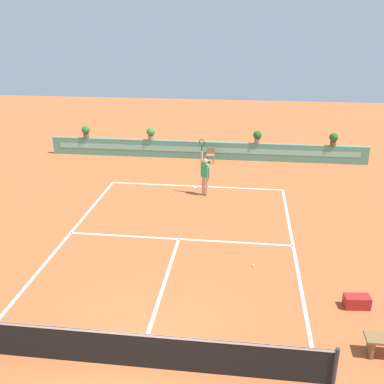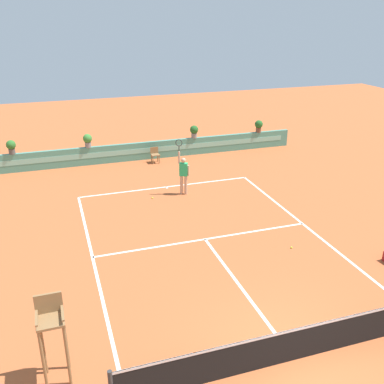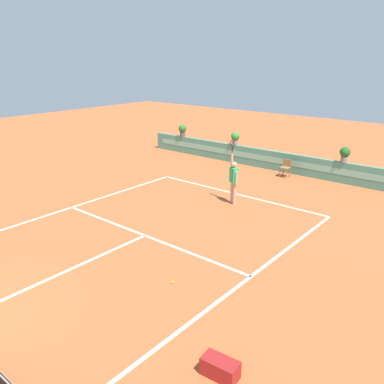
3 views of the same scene
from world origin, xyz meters
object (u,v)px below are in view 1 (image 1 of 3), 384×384
(tennis_ball_near_baseline, at_px, (253,266))
(ball_kid_chair, at_px, (211,154))
(tennis_ball_mid_court, at_px, (172,194))
(potted_plant_far_left, at_px, (86,131))
(potted_plant_right, at_px, (257,136))
(tennis_player, at_px, (205,173))
(potted_plant_far_right, at_px, (334,138))
(potted_plant_left, at_px, (151,133))
(gear_bag, at_px, (357,302))

(tennis_ball_near_baseline, bearing_deg, ball_kid_chair, 102.00)
(tennis_ball_near_baseline, relative_size, tennis_ball_mid_court, 1.00)
(potted_plant_far_left, xyz_separation_m, potted_plant_right, (9.87, 0.00, 0.00))
(ball_kid_chair, xyz_separation_m, tennis_player, (0.15, -4.85, 0.57))
(tennis_player, distance_m, potted_plant_far_left, 9.35)
(ball_kid_chair, xyz_separation_m, tennis_ball_near_baseline, (2.31, -10.85, -0.44))
(ball_kid_chair, bearing_deg, potted_plant_far_right, 6.28)
(tennis_ball_near_baseline, xyz_separation_m, potted_plant_far_right, (4.34, 11.59, 1.38))
(tennis_player, distance_m, tennis_ball_mid_court, 1.81)
(potted_plant_far_right, bearing_deg, tennis_ball_mid_court, -144.69)
(tennis_ball_mid_court, xyz_separation_m, potted_plant_far_right, (7.99, 5.66, 1.38))
(tennis_ball_mid_court, bearing_deg, ball_kid_chair, 74.73)
(tennis_ball_mid_court, relative_size, potted_plant_far_left, 0.09)
(ball_kid_chair, distance_m, potted_plant_right, 2.80)
(potted_plant_left, relative_size, potted_plant_right, 1.00)
(gear_bag, bearing_deg, tennis_player, 122.54)
(potted_plant_far_left, bearing_deg, potted_plant_right, 0.00)
(ball_kid_chair, xyz_separation_m, potted_plant_left, (-3.50, 0.73, 0.93))
(potted_plant_far_right, bearing_deg, gear_bag, -96.35)
(gear_bag, relative_size, tennis_ball_mid_court, 10.29)
(gear_bag, distance_m, tennis_player, 9.34)
(potted_plant_far_right, relative_size, potted_plant_left, 1.00)
(potted_plant_left, xyz_separation_m, potted_plant_right, (6.03, 0.00, 0.00))
(tennis_player, bearing_deg, potted_plant_right, 66.91)
(gear_bag, relative_size, potted_plant_far_left, 0.97)
(tennis_player, distance_m, tennis_ball_near_baseline, 6.46)
(ball_kid_chair, distance_m, tennis_player, 4.88)
(potted_plant_far_right, bearing_deg, ball_kid_chair, -173.72)
(ball_kid_chair, distance_m, gear_bag, 13.69)
(tennis_player, relative_size, tennis_ball_mid_court, 38.01)
(potted_plant_far_left, xyz_separation_m, potted_plant_left, (3.84, 0.00, 0.00))
(tennis_ball_mid_court, xyz_separation_m, potted_plant_left, (-2.16, 5.66, 1.38))
(tennis_ball_near_baseline, bearing_deg, tennis_player, 109.72)
(tennis_player, height_order, tennis_ball_near_baseline, tennis_player)
(tennis_ball_near_baseline, distance_m, potted_plant_right, 11.67)
(potted_plant_far_right, bearing_deg, potted_plant_right, 180.00)
(potted_plant_far_right, bearing_deg, potted_plant_left, 180.00)
(potted_plant_far_right, height_order, potted_plant_left, same)
(potted_plant_far_right, bearing_deg, tennis_player, -139.34)
(tennis_player, bearing_deg, tennis_ball_near_baseline, -70.28)
(gear_bag, bearing_deg, potted_plant_right, 101.07)
(gear_bag, xyz_separation_m, potted_plant_right, (-2.62, 13.41, 1.23))
(tennis_ball_mid_court, height_order, potted_plant_right, potted_plant_right)
(tennis_ball_near_baseline, height_order, potted_plant_far_right, potted_plant_far_right)
(tennis_player, relative_size, potted_plant_far_right, 3.57)
(tennis_ball_near_baseline, bearing_deg, tennis_ball_mid_court, 121.65)
(tennis_ball_near_baseline, xyz_separation_m, potted_plant_left, (-5.81, 11.59, 1.38))
(gear_bag, distance_m, tennis_ball_mid_court, 10.12)
(gear_bag, height_order, tennis_ball_mid_court, gear_bag)
(tennis_ball_near_baseline, bearing_deg, potted_plant_right, 88.90)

